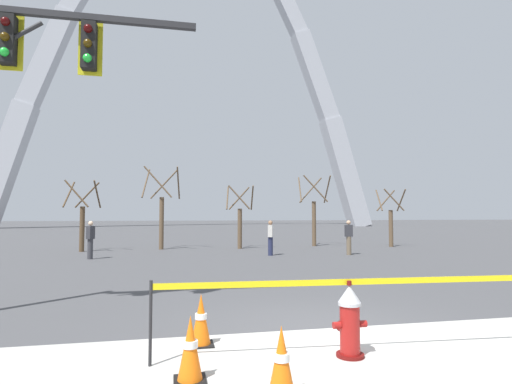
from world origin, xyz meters
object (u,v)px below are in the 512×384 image
at_px(traffic_cone_mid_sidewalk, 201,320).
at_px(traffic_cone_by_hydrant, 282,363).
at_px(monument_arch, 190,74).
at_px(pedestrian_walking_right, 270,237).
at_px(traffic_cone_curb_edge, 190,349).
at_px(fire_hydrant, 349,321).
at_px(pedestrian_standing_center, 349,237).
at_px(pedestrian_walking_left, 90,239).

bearing_deg(traffic_cone_mid_sidewalk, traffic_cone_by_hydrant, -69.46).
bearing_deg(monument_arch, pedestrian_walking_right, -87.24).
xyz_separation_m(traffic_cone_curb_edge, monument_arch, (2.11, 56.40, 22.64)).
xyz_separation_m(fire_hydrant, traffic_cone_mid_sidewalk, (-1.88, 0.86, -0.11)).
distance_m(traffic_cone_mid_sidewalk, monument_arch, 59.66).
bearing_deg(traffic_cone_curb_edge, fire_hydrant, 10.30).
height_order(fire_hydrant, monument_arch, monument_arch).
relative_size(fire_hydrant, pedestrian_standing_center, 0.62).
height_order(fire_hydrant, pedestrian_standing_center, pedestrian_standing_center).
distance_m(traffic_cone_curb_edge, pedestrian_standing_center, 15.17).
bearing_deg(traffic_cone_by_hydrant, traffic_cone_mid_sidewalk, 110.54).
xyz_separation_m(pedestrian_walking_left, pedestrian_walking_right, (7.75, -0.04, 0.00)).
height_order(traffic_cone_curb_edge, pedestrian_standing_center, pedestrian_standing_center).
distance_m(fire_hydrant, pedestrian_walking_right, 13.24).
relative_size(monument_arch, pedestrian_standing_center, 36.13).
height_order(traffic_cone_by_hydrant, pedestrian_standing_center, pedestrian_standing_center).
bearing_deg(monument_arch, fire_hydrant, -90.03).
distance_m(traffic_cone_by_hydrant, pedestrian_walking_right, 14.44).
height_order(traffic_cone_by_hydrant, monument_arch, monument_arch).
bearing_deg(traffic_cone_mid_sidewalk, pedestrian_walking_right, 71.95).
distance_m(fire_hydrant, pedestrian_standing_center, 13.87).
bearing_deg(pedestrian_walking_left, traffic_cone_by_hydrant, -72.42).
bearing_deg(traffic_cone_curb_edge, pedestrian_walking_right, 72.73).
bearing_deg(pedestrian_walking_right, traffic_cone_by_hydrant, -103.17).
distance_m(traffic_cone_by_hydrant, traffic_cone_mid_sidewalk, 1.97).
distance_m(fire_hydrant, pedestrian_walking_left, 14.27).
height_order(traffic_cone_by_hydrant, traffic_cone_mid_sidewalk, same).
bearing_deg(fire_hydrant, traffic_cone_curb_edge, -169.70).
relative_size(traffic_cone_mid_sidewalk, monument_arch, 0.01).
height_order(traffic_cone_curb_edge, pedestrian_walking_left, pedestrian_walking_left).
bearing_deg(traffic_cone_by_hydrant, pedestrian_walking_right, 76.83).
xyz_separation_m(traffic_cone_curb_edge, pedestrian_walking_left, (-3.57, 13.48, 0.46)).
bearing_deg(fire_hydrant, pedestrian_standing_center, 65.60).
xyz_separation_m(traffic_cone_mid_sidewalk, pedestrian_standing_center, (7.61, 11.76, 0.46)).
relative_size(pedestrian_walking_left, pedestrian_walking_right, 1.00).
distance_m(traffic_cone_mid_sidewalk, pedestrian_walking_left, 12.82).
bearing_deg(traffic_cone_mid_sidewalk, monument_arch, 88.02).
bearing_deg(pedestrian_walking_left, traffic_cone_mid_sidewalk, -72.87).
bearing_deg(traffic_cone_mid_sidewalk, pedestrian_standing_center, 57.12).
height_order(traffic_cone_mid_sidewalk, pedestrian_walking_right, pedestrian_walking_right).
relative_size(traffic_cone_mid_sidewalk, pedestrian_walking_left, 0.46).
bearing_deg(pedestrian_walking_left, fire_hydrant, -66.66).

